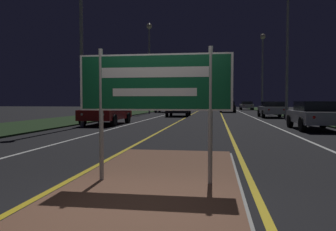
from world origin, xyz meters
TOP-DOWN VIEW (x-y plane):
  - ground_plane at (0.00, 0.00)m, footprint 160.00×160.00m
  - median_island at (0.00, 1.29)m, footprint 2.77×6.91m
  - verge_left at (-9.50, 20.00)m, footprint 5.00×100.00m
  - centre_line_yellow_left at (-1.58, 25.00)m, footprint 0.12×70.00m
  - centre_line_yellow_right at (1.58, 25.00)m, footprint 0.12×70.00m
  - lane_line_white_left at (-4.20, 25.00)m, footprint 0.12×70.00m
  - lane_line_white_right at (4.20, 25.00)m, footprint 0.12×70.00m
  - edge_line_white_left at (-7.20, 25.00)m, footprint 0.10×70.00m
  - edge_line_white_right at (7.20, 25.00)m, footprint 0.10×70.00m
  - highway_sign at (0.00, 1.28)m, footprint 2.47×0.07m
  - streetlight_left_near at (-6.21, 13.03)m, footprint 0.54×0.54m
  - streetlight_left_far at (-6.54, 32.80)m, footprint 0.63×0.63m
  - streetlight_right_near at (6.19, 21.58)m, footprint 0.57×0.57m
  - streetlight_right_far at (6.37, 35.93)m, footprint 0.62×0.62m
  - car_receding_0 at (5.72, 12.96)m, footprint 1.88×4.09m
  - car_receding_1 at (5.77, 25.32)m, footprint 2.01×4.36m
  - car_receding_2 at (2.47, 38.67)m, footprint 1.96×4.82m
  - car_receding_3 at (5.93, 50.77)m, footprint 2.03×4.47m
  - car_approaching_0 at (-5.53, 15.12)m, footprint 2.04×4.67m
  - car_approaching_1 at (-2.46, 26.56)m, footprint 2.03×4.37m
  - car_approaching_2 at (-5.60, 37.72)m, footprint 1.92×4.67m

SIDE VIEW (x-z plane):
  - ground_plane at x=0.00m, z-range 0.00..0.00m
  - centre_line_yellow_left at x=-1.58m, z-range 0.00..0.01m
  - centre_line_yellow_right at x=1.58m, z-range 0.00..0.01m
  - lane_line_white_left at x=-4.20m, z-range 0.00..0.01m
  - lane_line_white_right at x=4.20m, z-range 0.00..0.01m
  - edge_line_white_left at x=-7.20m, z-range 0.00..0.01m
  - edge_line_white_right at x=7.20m, z-range 0.00..0.01m
  - verge_left at x=-9.50m, z-range 0.00..0.08m
  - median_island at x=0.00m, z-range -0.01..0.09m
  - car_approaching_0 at x=-5.53m, z-range 0.06..1.38m
  - car_receding_0 at x=5.72m, z-range 0.05..1.45m
  - car_receding_2 at x=2.47m, z-range 0.07..1.44m
  - car_receding_1 at x=5.77m, z-range 0.06..1.44m
  - car_receding_3 at x=5.93m, z-range 0.06..1.44m
  - car_approaching_2 at x=-5.60m, z-range 0.06..1.47m
  - car_approaching_1 at x=-2.46m, z-range 0.04..1.62m
  - highway_sign at x=0.00m, z-range 0.54..2.69m
  - streetlight_right_far at x=6.37m, z-range 1.83..11.12m
  - streetlight_left_near at x=-6.21m, z-range 1.46..11.57m
  - streetlight_right_near at x=6.19m, z-range 1.61..11.81m
  - streetlight_left_far at x=-6.54m, z-range 1.95..12.14m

